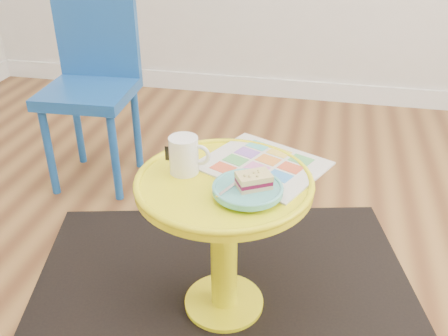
% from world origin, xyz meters
% --- Properties ---
extents(floor, '(4.00, 4.00, 0.00)m').
position_xyz_m(floor, '(0.00, 0.00, 0.00)').
color(floor, brown).
rests_on(floor, ground).
extents(room_walls, '(4.00, 4.00, 4.00)m').
position_xyz_m(room_walls, '(-0.99, 0.99, 0.06)').
color(room_walls, silver).
rests_on(room_walls, ground).
extents(rug, '(1.53, 1.38, 0.01)m').
position_xyz_m(rug, '(0.03, 0.08, 0.00)').
color(rug, black).
rests_on(rug, ground).
extents(side_table, '(0.51, 0.51, 0.48)m').
position_xyz_m(side_table, '(0.03, 0.08, 0.35)').
color(side_table, yellow).
rests_on(side_table, ground).
extents(chair, '(0.39, 0.39, 0.84)m').
position_xyz_m(chair, '(-0.72, 0.82, 0.48)').
color(chair, '#174E9B').
rests_on(chair, ground).
extents(newspaper, '(0.43, 0.40, 0.01)m').
position_xyz_m(newspaper, '(0.13, 0.19, 0.49)').
color(newspaper, silver).
rests_on(newspaper, side_table).
extents(mug, '(0.12, 0.08, 0.11)m').
position_xyz_m(mug, '(-0.09, 0.10, 0.54)').
color(mug, white).
rests_on(mug, side_table).
extents(plate, '(0.19, 0.19, 0.02)m').
position_xyz_m(plate, '(0.11, 0.02, 0.50)').
color(plate, '#57B8B5').
rests_on(plate, newspaper).
extents(cake_slice, '(0.11, 0.10, 0.04)m').
position_xyz_m(cake_slice, '(0.13, 0.02, 0.53)').
color(cake_slice, '#D3BC8C').
rests_on(cake_slice, plate).
extents(fork, '(0.07, 0.14, 0.00)m').
position_xyz_m(fork, '(0.07, 0.02, 0.51)').
color(fork, silver).
rests_on(fork, plate).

